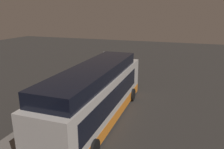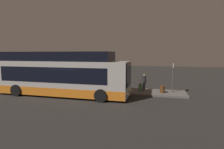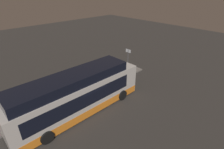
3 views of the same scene
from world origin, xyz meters
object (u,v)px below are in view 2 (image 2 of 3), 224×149
Objects in this scene: suitcase at (140,87)px; passenger_with_bags at (125,80)px; passenger_boarding at (144,82)px; sign_post at (173,74)px; bus_lead at (60,76)px; trash_bin at (162,89)px; passenger_waiting at (117,80)px.

passenger_with_bags is at bearing 172.18° from suitcase.
passenger_with_bags is 1.92× the size of suitcase.
suitcase is at bearing -74.88° from passenger_with_bags.
sign_post is at bearing -17.54° from passenger_boarding.
bus_lead is 10.05m from sign_post.
suitcase is at bearing 175.03° from trash_bin.
suitcase is 0.36× the size of sign_post.
passenger_with_bags is at bearing 173.77° from trash_bin.
passenger_with_bags is at bearing 177.03° from passenger_boarding.
passenger_waiting is at bearing 158.47° from passenger_with_bags.
passenger_boarding is (7.06, 3.15, -0.73)m from bus_lead.
bus_lead reaches higher than trash_bin.
sign_post is (4.98, 0.75, 0.68)m from passenger_waiting.
bus_lead is at bearing -162.88° from sign_post.
bus_lead is at bearing -158.91° from suitcase.
passenger_boarding is 0.85× the size of passenger_with_bags.
bus_lead is 7.65× the size of passenger_boarding.
passenger_waiting is (4.62, 2.21, -0.55)m from bus_lead.
passenger_boarding is at bearing 175.65° from sign_post.
passenger_boarding reaches higher than suitcase.
suitcase is at bearing 21.09° from bus_lead.
trash_bin is (3.50, -0.38, -0.68)m from passenger_with_bags.
bus_lead is 5.97m from passenger_with_bags.
sign_post is (2.84, 0.35, 1.34)m from suitcase.
passenger_boarding is at bearing -56.84° from passenger_with_bags.
passenger_with_bags reaches higher than passenger_boarding.
passenger_waiting is at bearing -172.02° from passenger_boarding.
passenger_with_bags is 4.43m from sign_post.
suitcase is (2.14, 0.40, -0.66)m from passenger_waiting.
bus_lead is 7.77m from passenger_boarding.
bus_lead is at bearing 141.30° from passenger_with_bags.
trash_bin is (1.96, -0.17, -0.04)m from suitcase.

